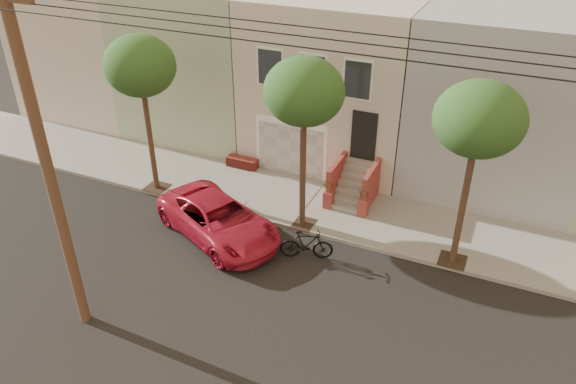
% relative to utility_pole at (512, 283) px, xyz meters
% --- Properties ---
extents(ground, '(90.00, 90.00, 0.00)m').
position_rel_utility_pole_xyz_m(ground, '(-8.00, 3.20, -5.19)').
color(ground, black).
rests_on(ground, ground).
extents(sidewalk, '(40.00, 3.70, 0.15)m').
position_rel_utility_pole_xyz_m(sidewalk, '(-8.00, 8.55, -5.11)').
color(sidewalk, gray).
rests_on(sidewalk, ground).
extents(house_row, '(33.10, 11.70, 7.00)m').
position_rel_utility_pole_xyz_m(house_row, '(-8.00, 14.39, -1.54)').
color(house_row, '#B9AD9E').
rests_on(house_row, sidewalk).
extents(tree_left, '(2.70, 2.57, 6.30)m').
position_rel_utility_pole_xyz_m(tree_left, '(-13.50, 7.10, 0.07)').
color(tree_left, '#2D2116').
rests_on(tree_left, sidewalk).
extents(tree_mid, '(2.70, 2.57, 6.30)m').
position_rel_utility_pole_xyz_m(tree_mid, '(-7.00, 7.10, 0.07)').
color(tree_mid, '#2D2116').
rests_on(tree_mid, sidewalk).
extents(tree_right, '(2.70, 2.57, 6.30)m').
position_rel_utility_pole_xyz_m(tree_right, '(-1.50, 7.10, 0.07)').
color(tree_right, '#2D2116').
rests_on(tree_right, sidewalk).
extents(utility_pole, '(23.60, 1.22, 10.00)m').
position_rel_utility_pole_xyz_m(utility_pole, '(0.00, 0.00, 0.00)').
color(utility_pole, '#422B1F').
rests_on(utility_pole, ground).
extents(pickup_truck, '(5.72, 4.33, 1.44)m').
position_rel_utility_pole_xyz_m(pickup_truck, '(-9.50, 5.33, -4.46)').
color(pickup_truck, '#B71830').
rests_on(pickup_truck, ground).
extents(motorcycle, '(1.89, 1.11, 1.10)m').
position_rel_utility_pole_xyz_m(motorcycle, '(-6.14, 5.43, -4.64)').
color(motorcycle, black).
rests_on(motorcycle, ground).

